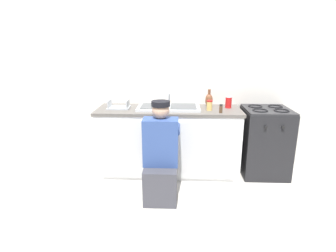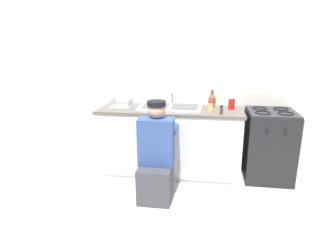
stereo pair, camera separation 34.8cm
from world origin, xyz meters
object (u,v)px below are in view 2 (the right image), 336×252
Objects in this scene: stove_range at (269,145)px; vase_decorative at (212,101)px; spice_bottle_pepper at (221,110)px; soda_cup_red at (232,103)px; condiment_jar at (211,106)px; sink_double_basin at (170,107)px; dish_rack_tray at (122,105)px; plumber_person at (156,159)px.

stove_range is 0.92m from vase_decorative.
soda_cup_red is at bearing 63.96° from spice_bottle_pepper.
spice_bottle_pepper is 0.18m from condiment_jar.
soda_cup_red is at bearing 5.69° from sink_double_basin.
sink_double_basin is 6.25× the size of condiment_jar.
sink_double_basin is 0.78m from soda_cup_red.
condiment_jar is at bearing -3.29° from dish_rack_tray.
dish_rack_tray is (-1.92, -0.00, 0.46)m from stove_range.
spice_bottle_pepper reaches higher than stove_range.
spice_bottle_pepper is at bearing -8.63° from dish_rack_tray.
sink_double_basin is 0.65m from dish_rack_tray.
sink_double_basin reaches higher than spice_bottle_pepper.
dish_rack_tray is at bearing 130.49° from plumber_person.
vase_decorative is (-0.74, 0.16, 0.52)m from stove_range.
vase_decorative is (1.18, 0.16, 0.07)m from dish_rack_tray.
stove_range is at bearing 17.73° from spice_bottle_pepper.
spice_bottle_pepper is at bearing 35.05° from plumber_person.
dish_rack_tray is 1.22× the size of vase_decorative.
vase_decorative reaches higher than soda_cup_red.
plumber_person is at bearing -152.45° from stove_range.
stove_range is at bearing 27.55° from plumber_person.
vase_decorative is at bearing 7.82° from dish_rack_tray.
soda_cup_red is 0.26m from vase_decorative.
stove_range is 5.95× the size of soda_cup_red.
spice_bottle_pepper is 0.46× the size of vase_decorative.
spice_bottle_pepper is at bearing -17.48° from sink_double_basin.
plumber_person is at bearing -124.85° from vase_decorative.
plumber_person is at bearing -49.51° from dish_rack_tray.
dish_rack_tray is at bearing -176.63° from soda_cup_red.
soda_cup_red is (1.43, 0.08, 0.05)m from dish_rack_tray.
vase_decorative is at bearing 167.89° from stove_range.
plumber_person is at bearing -137.37° from soda_cup_red.
soda_cup_red reaches higher than stove_range.
condiment_jar is (0.58, 0.62, 0.48)m from plumber_person.
plumber_person is at bearing -144.95° from spice_bottle_pepper.
plumber_person reaches higher than sink_double_basin.
plumber_person reaches higher than soda_cup_red.
soda_cup_red is (-0.49, 0.08, 0.51)m from stove_range.
dish_rack_tray is 1.43m from soda_cup_red.
dish_rack_tray is at bearing 171.37° from spice_bottle_pepper.
condiment_jar is 0.30m from soda_cup_red.
spice_bottle_pepper is (-0.63, -0.20, 0.48)m from stove_range.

